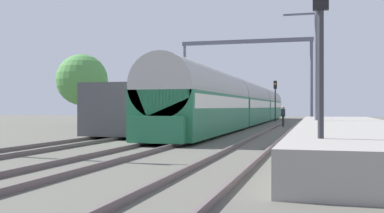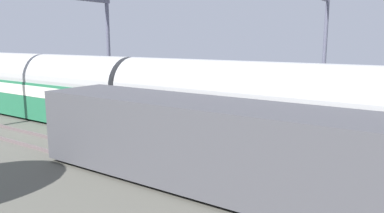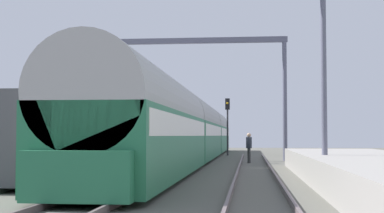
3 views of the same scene
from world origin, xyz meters
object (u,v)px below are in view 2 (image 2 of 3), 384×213
(passenger_train, at_px, (38,85))
(freight_car, at_px, (204,143))
(person_crossing, at_px, (118,98))
(catenary_gantry, at_px, (36,27))

(passenger_train, bearing_deg, freight_car, -104.43)
(freight_car, xyz_separation_m, person_crossing, (7.50, 11.64, -0.44))
(passenger_train, bearing_deg, catenary_gantry, -90.00)
(person_crossing, height_order, catenary_gantry, catenary_gantry)
(person_crossing, bearing_deg, catenary_gantry, 62.45)
(freight_car, relative_size, person_crossing, 7.51)
(passenger_train, xyz_separation_m, catenary_gantry, (0.00, -0.23, 3.63))
(passenger_train, height_order, freight_car, passenger_train)
(passenger_train, xyz_separation_m, freight_car, (-3.88, -15.08, -0.50))
(passenger_train, xyz_separation_m, person_crossing, (3.62, -3.44, -0.94))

